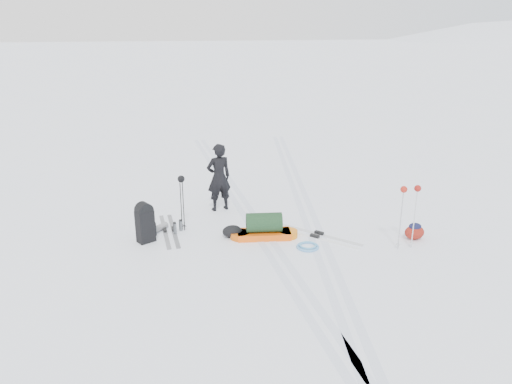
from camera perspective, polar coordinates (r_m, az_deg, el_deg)
ground at (r=10.39m, az=0.81°, el=-5.07°), size 200.00×200.00×0.00m
snow_hill_backdrop at (r=135.07m, az=20.82°, el=-15.14°), size 359.50×192.00×162.45m
ski_tracks at (r=11.29m, az=2.98°, el=-3.02°), size 3.38×17.97×0.01m
skier at (r=11.57m, az=-4.27°, el=1.68°), size 0.66×0.52×1.60m
pulk_sled at (r=10.25m, az=0.92°, el=-4.17°), size 1.43×0.57×0.54m
expedition_rucksack at (r=10.29m, az=-12.38°, el=-3.44°), size 0.66×0.88×0.84m
ski_poles_black at (r=10.46m, az=-8.52°, el=0.72°), size 0.15×0.15×1.21m
ski_poles_silver at (r=9.89m, az=17.19°, el=-0.46°), size 0.41×0.14×1.30m
touring_skis_grey at (r=10.78m, az=-9.88°, el=-4.36°), size 0.41×1.83×0.07m
touring_skis_white at (r=10.45m, az=6.97°, el=-4.96°), size 1.57×1.58×0.07m
rope_coil at (r=9.94m, az=5.94°, el=-6.18°), size 0.50×0.50×0.05m
small_daypack at (r=10.69m, az=17.67°, el=-4.31°), size 0.42×0.32×0.35m
thermos_pair at (r=10.63m, az=-8.94°, el=-3.96°), size 0.20×0.24×0.27m
stuff_sack at (r=10.31m, az=-2.73°, el=-4.52°), size 0.47×0.40×0.25m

